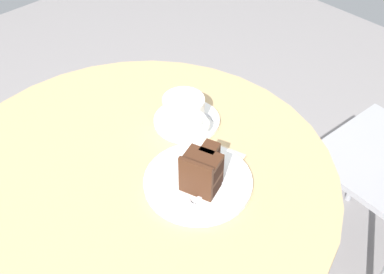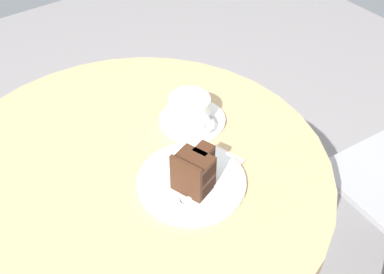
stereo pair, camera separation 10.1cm
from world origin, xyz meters
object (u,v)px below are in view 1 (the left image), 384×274
Objects in this scene: cake_plate at (198,182)px; saucer at (187,120)px; fork at (199,198)px; napkin at (202,166)px; teaspoon at (204,114)px; coffee_cup at (184,110)px; cake_slice at (202,171)px.

saucer is at bearing 143.51° from cake_plate.
fork is 0.74× the size of napkin.
teaspoon reaches higher than saucer.
fork is at bearing -36.18° from coffee_cup.
napkin is at bearing -135.94° from fork.
saucer is 0.04m from teaspoon.
cake_plate is (0.15, -0.11, -0.03)m from coffee_cup.
coffee_cup is 0.15m from napkin.
napkin is at bearing -28.71° from coffee_cup.
coffee_cup reaches higher than saucer.
coffee_cup is at bearing 146.90° from cake_slice.
cake_plate is 0.05m from fork.
cake_plate is at bearing -34.69° from coffee_cup.
saucer is 0.04m from coffee_cup.
saucer is 0.24m from fork.
saucer is 0.21m from cake_slice.
cake_slice is 0.69× the size of fork.
teaspoon reaches higher than napkin.
coffee_cup reaches higher than teaspoon.
coffee_cup is 0.70× the size of napkin.
coffee_cup is 0.20m from cake_slice.
teaspoon is at bearing 66.79° from saucer.
napkin is at bearing -58.77° from teaspoon.
fork reaches higher than teaspoon.
napkin is at bearing -31.22° from saucer.
teaspoon reaches higher than cake_plate.
teaspoon is at bearing 70.62° from coffee_cup.
teaspoon is 0.83× the size of fork.
napkin is (0.13, -0.08, -0.00)m from saucer.
coffee_cup reaches higher than napkin.
fork is at bearing -41.76° from cake_plate.
cake_slice is (0.15, -0.16, 0.04)m from teaspoon.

